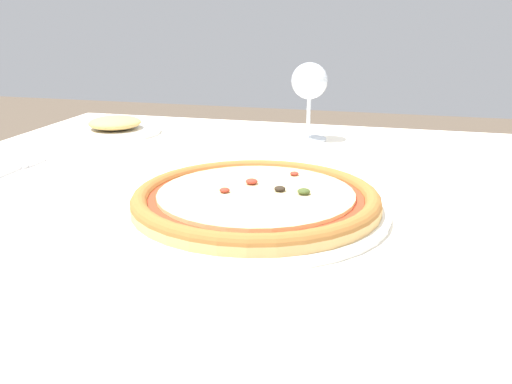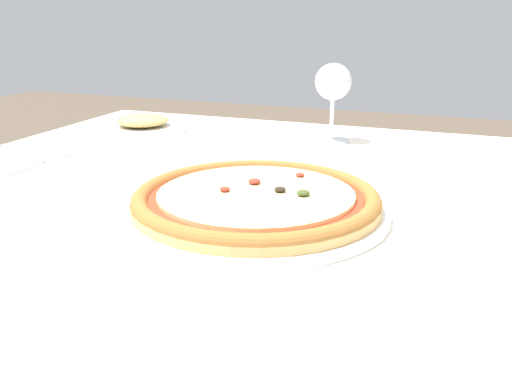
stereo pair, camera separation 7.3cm
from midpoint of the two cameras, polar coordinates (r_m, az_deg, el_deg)
The scene contains 5 objects.
dining_table at distance 0.82m, azimuth 9.65°, elevation -6.47°, with size 1.36×1.07×0.75m.
pizza_plate at distance 0.73m, azimuth 2.85°, elevation -1.00°, with size 0.34×0.34×0.04m.
fork at distance 1.02m, azimuth -19.57°, elevation 2.58°, with size 0.03×0.17×0.00m.
wine_glass_far_left at distance 1.14m, azimuth 9.58°, elevation 10.43°, with size 0.07×0.07×0.15m.
side_plate at distance 1.26m, azimuth -9.61°, elevation 6.66°, with size 0.19×0.19×0.04m.
Camera 2 is at (0.17, -0.73, 1.00)m, focal length 40.00 mm.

